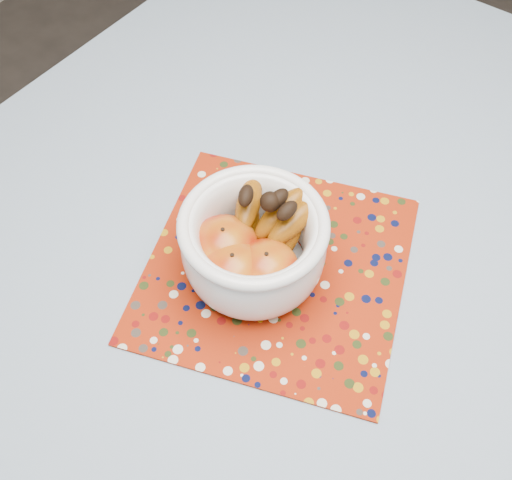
% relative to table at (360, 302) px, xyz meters
% --- Properties ---
extents(table, '(1.20, 1.20, 0.75)m').
position_rel_table_xyz_m(table, '(0.00, 0.00, 0.00)').
color(table, brown).
rests_on(table, ground).
extents(tablecloth, '(1.32, 1.32, 0.01)m').
position_rel_table_xyz_m(tablecloth, '(0.00, 0.00, 0.08)').
color(tablecloth, slate).
rests_on(tablecloth, table).
extents(placemat, '(0.43, 0.43, 0.00)m').
position_rel_table_xyz_m(placemat, '(-0.10, -0.07, 0.09)').
color(placemat, maroon).
rests_on(placemat, tablecloth).
extents(fruit_bowl, '(0.19, 0.19, 0.14)m').
position_rel_table_xyz_m(fruit_bowl, '(-0.12, -0.09, 0.16)').
color(fruit_bowl, white).
rests_on(fruit_bowl, placemat).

